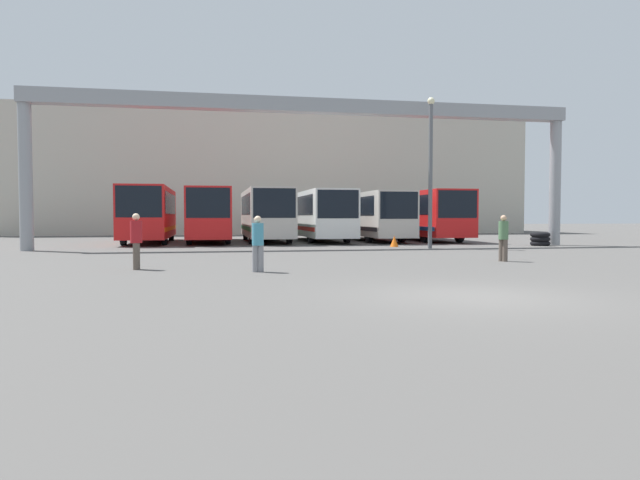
{
  "coord_description": "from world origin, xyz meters",
  "views": [
    {
      "loc": [
        -5.12,
        -10.52,
        1.6
      ],
      "look_at": [
        0.73,
        20.02,
        0.3
      ],
      "focal_mm": 32.0,
      "sensor_mm": 36.0,
      "label": 1
    }
  ],
  "objects": [
    {
      "name": "building_backdrop",
      "position": [
        0.0,
        44.7,
        5.43
      ],
      "size": [
        47.92,
        12.0,
        10.85
      ],
      "color": "#B7B2A3",
      "rests_on": "ground"
    },
    {
      "name": "bus_slot_2",
      "position": [
        -1.75,
        25.12,
        1.84
      ],
      "size": [
        2.53,
        10.22,
        3.21
      ],
      "color": "beige",
      "rests_on": "ground"
    },
    {
      "name": "overhead_gantry",
      "position": [
        0.0,
        17.88,
        6.24
      ],
      "size": [
        27.58,
        0.8,
        7.49
      ],
      "color": "gray",
      "rests_on": "ground"
    },
    {
      "name": "bus_slot_3",
      "position": [
        1.75,
        25.77,
        1.82
      ],
      "size": [
        2.55,
        11.54,
        3.15
      ],
      "color": "silver",
      "rests_on": "ground"
    },
    {
      "name": "pedestrian_near_right",
      "position": [
        -3.81,
        5.8,
        0.85
      ],
      "size": [
        0.33,
        0.33,
        1.61
      ],
      "rotation": [
        0.0,
        0.0,
        3.02
      ],
      "color": "gray",
      "rests_on": "ground"
    },
    {
      "name": "pedestrian_far_center",
      "position": [
        -7.32,
        7.23,
        0.89
      ],
      "size": [
        0.35,
        0.35,
        1.68
      ],
      "rotation": [
        0.0,
        0.0,
        4.69
      ],
      "color": "brown",
      "rests_on": "ground"
    },
    {
      "name": "ground_plane",
      "position": [
        0.0,
        0.0,
        0.0
      ],
      "size": [
        200.0,
        200.0,
        0.0
      ],
      "primitive_type": "plane",
      "color": "#514F4C"
    },
    {
      "name": "traffic_cone",
      "position": [
        4.3,
        17.96,
        0.29
      ],
      "size": [
        0.44,
        0.44,
        0.58
      ],
      "color": "orange",
      "rests_on": "ground"
    },
    {
      "name": "bus_slot_5",
      "position": [
        8.76,
        25.02,
        1.83
      ],
      "size": [
        2.61,
        10.02,
        3.18
      ],
      "color": "red",
      "rests_on": "ground"
    },
    {
      "name": "bus_slot_1",
      "position": [
        -5.26,
        25.16,
        1.84
      ],
      "size": [
        2.51,
        10.31,
        3.21
      ],
      "color": "red",
      "rests_on": "ground"
    },
    {
      "name": "tire_stack",
      "position": [
        12.45,
        17.57,
        0.36
      ],
      "size": [
        1.04,
        1.04,
        0.72
      ],
      "color": "black",
      "rests_on": "ground"
    },
    {
      "name": "bus_slot_4",
      "position": [
        5.26,
        25.83,
        1.78
      ],
      "size": [
        2.43,
        11.65,
        3.08
      ],
      "color": "beige",
      "rests_on": "ground"
    },
    {
      "name": "lamp_post",
      "position": [
        5.57,
        16.2,
        4.08
      ],
      "size": [
        0.36,
        0.36,
        7.44
      ],
      "color": "#595B60",
      "rests_on": "ground"
    },
    {
      "name": "pedestrian_mid_right",
      "position": [
        5.04,
        8.01,
        0.87
      ],
      "size": [
        0.34,
        0.34,
        1.64
      ],
      "rotation": [
        0.0,
        0.0,
        5.19
      ],
      "color": "brown",
      "rests_on": "ground"
    },
    {
      "name": "bus_slot_0",
      "position": [
        -8.76,
        25.03,
        1.88
      ],
      "size": [
        2.54,
        10.04,
        3.27
      ],
      "color": "red",
      "rests_on": "ground"
    }
  ]
}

